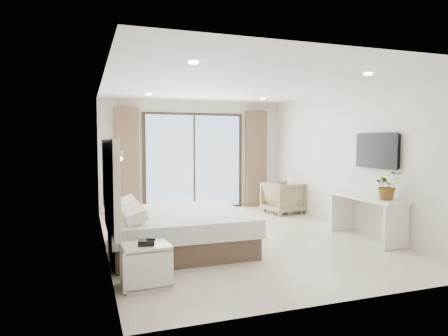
# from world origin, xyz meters

# --- Properties ---
(ground) EXTENTS (6.20, 6.20, 0.00)m
(ground) POSITION_xyz_m (0.00, 0.00, 0.00)
(ground) COLOR beige
(ground) RESTS_ON ground
(room_shell) EXTENTS (4.62, 6.22, 2.72)m
(room_shell) POSITION_xyz_m (-0.20, 0.68, 1.58)
(room_shell) COLOR silver
(room_shell) RESTS_ON ground
(bed) EXTENTS (2.12, 2.02, 0.73)m
(bed) POSITION_xyz_m (-1.25, -0.49, 0.31)
(bed) COLOR brown
(bed) RESTS_ON ground
(nightstand) EXTENTS (0.58, 0.49, 0.50)m
(nightstand) POSITION_xyz_m (-1.93, -1.93, 0.25)
(nightstand) COLOR white
(nightstand) RESTS_ON ground
(phone) EXTENTS (0.21, 0.18, 0.06)m
(phone) POSITION_xyz_m (-1.93, -1.97, 0.53)
(phone) COLOR black
(phone) RESTS_ON nightstand
(console_desk) EXTENTS (0.49, 1.58, 0.77)m
(console_desk) POSITION_xyz_m (2.04, -0.92, 0.56)
(console_desk) COLOR white
(console_desk) RESTS_ON ground
(plant) EXTENTS (0.48, 0.52, 0.36)m
(plant) POSITION_xyz_m (2.04, -1.42, 0.95)
(plant) COLOR #33662D
(plant) RESTS_ON console_desk
(armchair) EXTENTS (0.86, 0.90, 0.81)m
(armchair) POSITION_xyz_m (1.85, 1.80, 0.41)
(armchair) COLOR #988964
(armchair) RESTS_ON ground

